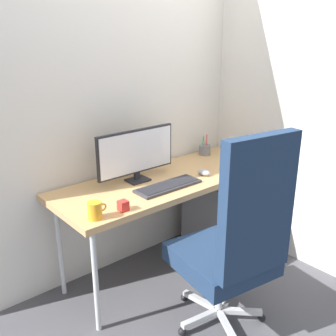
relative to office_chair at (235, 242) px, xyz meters
The scene contains 13 objects.
ground_plane 0.96m from the office_chair, 78.27° to the left, with size 8.00×8.00×0.00m, color #4C4C51.
wall_back 1.35m from the office_chair, 81.90° to the left, with size 2.60×0.04×2.80m, color silver.
wall_side_right 1.42m from the office_chair, 30.84° to the left, with size 0.04×1.56×2.80m, color silver.
desk 0.76m from the office_chair, 78.27° to the left, with size 1.65×0.62×0.73m.
office_chair is the anchor object (origin of this frame).
filing_cabinet 1.00m from the office_chair, 46.40° to the left, with size 0.42×0.48×0.59m.
monitor 0.90m from the office_chair, 93.50° to the left, with size 0.60×0.12×0.35m.
keyboard 0.62m from the office_chair, 87.10° to the left, with size 0.46×0.16×0.02m.
mouse 0.72m from the office_chair, 58.72° to the left, with size 0.06×0.10×0.04m, color #9EA0A5.
pen_holder 1.21m from the office_chair, 52.80° to the left, with size 0.10×0.10×0.17m.
notebook 1.02m from the office_chair, 35.70° to the left, with size 0.17×0.16×0.03m, color #334C8C.
coffee_mug 0.78m from the office_chair, 137.51° to the left, with size 0.11×0.08×0.10m.
desk_clamp_accessory 0.65m from the office_chair, 127.73° to the left, with size 0.05×0.05×0.06m, color red.
Camera 1 is at (-1.66, -1.94, 1.70)m, focal length 41.94 mm.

